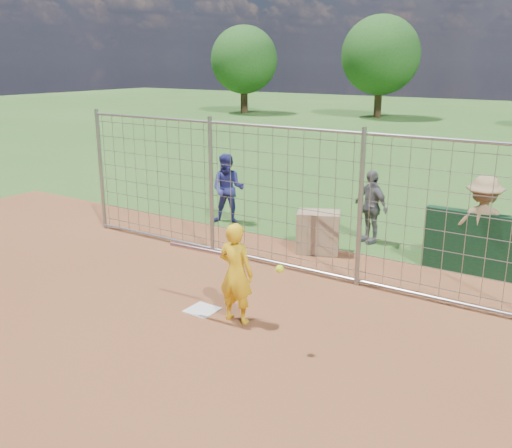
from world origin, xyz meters
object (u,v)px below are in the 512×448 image
Objects in this scene: batter at (236,273)px; bystander_b at (371,206)px; equipment_bin at (318,232)px; bystander_a at (228,189)px; bystander_c at (482,225)px.

bystander_b reaches higher than batter.
batter is 1.82× the size of equipment_bin.
bystander_c reaches higher than bystander_a.
bystander_c is at bearing 10.27° from bystander_b.
bystander_c is at bearing -125.38° from batter.
bystander_c is at bearing -23.53° from bystander_a.
bystander_c is at bearing -11.93° from equipment_bin.
equipment_bin is (2.66, -0.70, -0.39)m from bystander_a.
bystander_c reaches higher than equipment_bin.
bystander_b is 1.33m from equipment_bin.
bystander_a is 0.92× the size of bystander_c.
bystander_c is (2.40, 3.91, 0.13)m from batter.
batter is at bearing -66.62° from bystander_b.
bystander_a reaches higher than bystander_b.
bystander_a is at bearing -147.06° from bystander_b.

